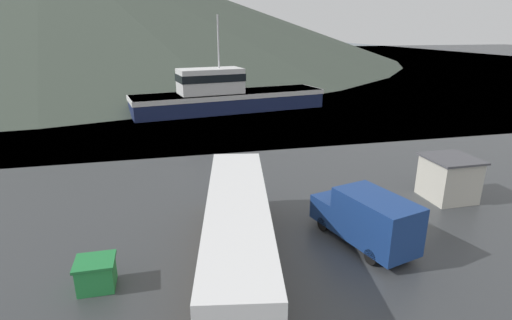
% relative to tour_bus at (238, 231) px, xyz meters
% --- Properties ---
extents(water_surface, '(240.00, 240.00, 0.00)m').
position_rel_tour_bus_xyz_m(water_surface, '(-0.36, 136.08, -1.76)').
color(water_surface, '#3D5160').
rests_on(water_surface, ground).
extents(tour_bus, '(4.61, 12.69, 3.10)m').
position_rel_tour_bus_xyz_m(tour_bus, '(0.00, 0.00, 0.00)').
color(tour_bus, '#B26614').
rests_on(tour_bus, ground).
extents(delivery_van, '(3.37, 5.77, 2.56)m').
position_rel_tour_bus_xyz_m(delivery_van, '(6.13, 0.62, -0.42)').
color(delivery_van, navy).
rests_on(delivery_van, ground).
extents(fishing_boat, '(23.88, 9.12, 11.02)m').
position_rel_tour_bus_xyz_m(fishing_boat, '(4.79, 33.22, 0.11)').
color(fishing_boat, '#19234C').
rests_on(fishing_boat, water_surface).
extents(storage_bin, '(1.48, 1.35, 1.20)m').
position_rel_tour_bus_xyz_m(storage_bin, '(-5.57, 0.01, -1.15)').
color(storage_bin, green).
rests_on(storage_bin, ground).
extents(dock_kiosk, '(2.74, 2.81, 2.55)m').
position_rel_tour_bus_xyz_m(dock_kiosk, '(13.34, 4.30, -0.47)').
color(dock_kiosk, beige).
rests_on(dock_kiosk, ground).
extents(small_boat, '(6.16, 6.33, 1.07)m').
position_rel_tour_bus_xyz_m(small_boat, '(-9.47, 36.12, -1.22)').
color(small_boat, black).
rests_on(small_boat, water_surface).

